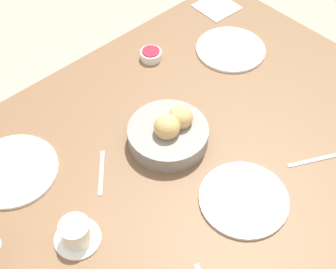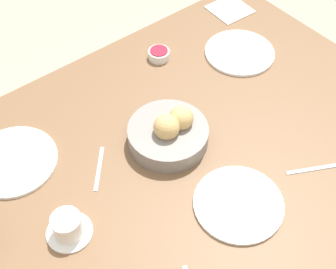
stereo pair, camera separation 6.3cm
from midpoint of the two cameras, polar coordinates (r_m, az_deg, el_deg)
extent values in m
plane|color=#A89E89|center=(1.95, 1.99, -15.04)|extent=(10.00, 10.00, 0.00)
cube|color=brown|center=(1.34, 2.80, -2.23)|extent=(1.43, 1.02, 0.03)
cube|color=brown|center=(2.16, 8.13, 8.26)|extent=(0.06, 0.06, 0.69)
cylinder|color=gray|center=(1.32, 1.36, -0.11)|extent=(0.23, 0.23, 0.05)
sphere|color=tan|center=(1.30, 3.00, 1.98)|extent=(0.07, 0.07, 0.07)
sphere|color=tan|center=(1.27, 1.23, 0.89)|extent=(0.07, 0.07, 0.07)
cylinder|color=white|center=(1.63, 9.82, 9.80)|extent=(0.24, 0.24, 0.01)
cylinder|color=white|center=(1.35, -17.11, -3.15)|extent=(0.25, 0.25, 0.01)
cylinder|color=white|center=(1.23, 9.99, -8.39)|extent=(0.23, 0.23, 0.01)
cylinder|color=white|center=(1.20, -10.41, -11.68)|extent=(0.12, 0.12, 0.01)
cylinder|color=white|center=(1.17, -10.65, -10.89)|extent=(0.07, 0.07, 0.06)
cylinder|color=white|center=(1.59, 0.04, 9.71)|extent=(0.07, 0.07, 0.03)
cylinder|color=#A3192D|center=(1.58, 0.04, 10.16)|extent=(0.06, 0.06, 0.00)
cube|color=#B7B7BC|center=(1.36, 19.38, -3.88)|extent=(0.18, 0.10, 0.00)
cube|color=#B7B7BC|center=(1.29, -7.03, -4.17)|extent=(0.10, 0.12, 0.00)
cube|color=silver|center=(1.83, 8.55, 14.84)|extent=(0.14, 0.14, 0.00)
camera|label=1|loc=(0.03, -88.64, 1.63)|focal=50.00mm
camera|label=2|loc=(0.03, 91.36, -1.63)|focal=50.00mm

